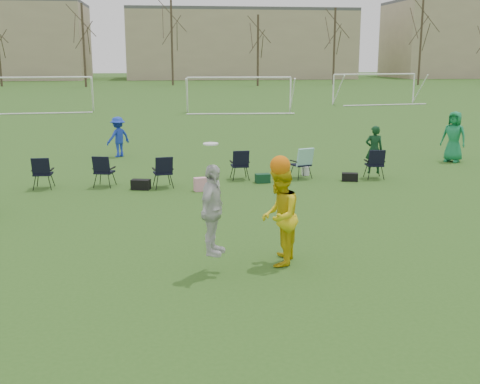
{
  "coord_description": "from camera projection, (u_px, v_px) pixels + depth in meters",
  "views": [
    {
      "loc": [
        -1.28,
        -10.43,
        3.91
      ],
      "look_at": [
        0.18,
        1.17,
        1.25
      ],
      "focal_mm": 45.0,
      "sensor_mm": 36.0,
      "label": 1
    }
  ],
  "objects": [
    {
      "name": "goal_right",
      "position": [
        375.0,
        80.0,
        49.4
      ],
      "size": [
        7.35,
        1.14,
        2.46
      ],
      "rotation": [
        0.0,
        0.0,
        0.14
      ],
      "color": "white",
      "rests_on": "ground"
    },
    {
      "name": "goal_left",
      "position": [
        39.0,
        84.0,
        42.36
      ],
      "size": [
        7.39,
        0.76,
        2.46
      ],
      "rotation": [
        0.0,
        0.0,
        0.09
      ],
      "color": "white",
      "rests_on": "ground"
    },
    {
      "name": "tree_line",
      "position": [
        174.0,
        46.0,
        77.59
      ],
      "size": [
        110.28,
        3.28,
        11.4
      ],
      "color": "#382B21",
      "rests_on": "ground"
    },
    {
      "name": "fielder_blue",
      "position": [
        118.0,
        137.0,
        23.59
      ],
      "size": [
        1.16,
        1.1,
        1.58
      ],
      "primitive_type": "imported",
      "rotation": [
        0.0,
        0.0,
        3.84
      ],
      "color": "#1834B7",
      "rests_on": "ground"
    },
    {
      "name": "ground",
      "position": [
        238.0,
        272.0,
        11.12
      ],
      "size": [
        260.0,
        260.0,
        0.0
      ],
      "primitive_type": "plane",
      "color": "#2D551A",
      "rests_on": "ground"
    },
    {
      "name": "fielder_green_far",
      "position": [
        454.0,
        137.0,
        22.45
      ],
      "size": [
        1.07,
        1.09,
        1.89
      ],
      "primitive_type": "imported",
      "rotation": [
        0.0,
        0.0,
        -0.81
      ],
      "color": "#157845",
      "rests_on": "ground"
    },
    {
      "name": "center_contest",
      "position": [
        258.0,
        213.0,
        11.16
      ],
      "size": [
        2.16,
        1.44,
        2.42
      ],
      "color": "silver",
      "rests_on": "ground"
    },
    {
      "name": "goal_mid",
      "position": [
        239.0,
        84.0,
        42.14
      ],
      "size": [
        7.4,
        0.63,
        2.46
      ],
      "rotation": [
        0.0,
        0.0,
        -0.07
      ],
      "color": "white",
      "rests_on": "ground"
    },
    {
      "name": "sideline_setup",
      "position": [
        233.0,
        166.0,
        18.88
      ],
      "size": [
        11.01,
        2.24,
        1.71
      ],
      "color": "#0E3419",
      "rests_on": "ground"
    },
    {
      "name": "building_row",
      "position": [
        209.0,
        43.0,
        103.48
      ],
      "size": [
        126.0,
        16.0,
        13.0
      ],
      "color": "tan",
      "rests_on": "ground"
    }
  ]
}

